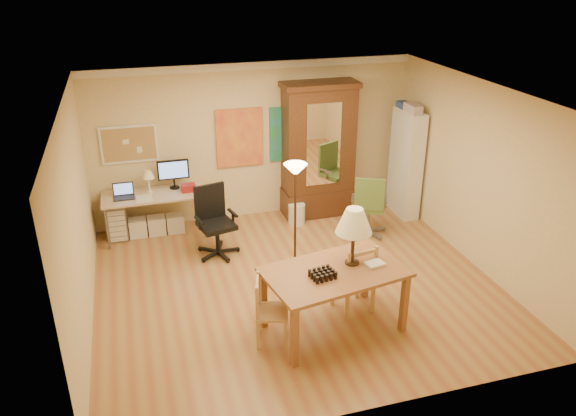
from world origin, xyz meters
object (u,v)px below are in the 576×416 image
object	(u,v)px
computer_desk	(157,209)
office_chair_green	(368,219)
armoire	(318,159)
dining_table	(342,256)
bookshelf	(406,164)
office_chair_black	(216,237)

from	to	relation	value
computer_desk	office_chair_green	distance (m)	3.48
armoire	computer_desk	bearing A→B (deg)	-178.34
dining_table	bookshelf	distance (m)	3.67
office_chair_black	armoire	world-z (taller)	armoire
computer_desk	bookshelf	world-z (taller)	bookshelf
bookshelf	dining_table	bearing A→B (deg)	-128.91
computer_desk	bookshelf	distance (m)	4.33
office_chair_green	bookshelf	bearing A→B (deg)	33.63
dining_table	bookshelf	world-z (taller)	bookshelf
dining_table	armoire	size ratio (longest dim) A/B	0.77
office_chair_green	office_chair_black	bearing A→B (deg)	179.06
computer_desk	armoire	size ratio (longest dim) A/B	0.69
office_chair_green	bookshelf	xyz separation A→B (m)	(0.95, 0.63, 0.65)
computer_desk	bookshelf	size ratio (longest dim) A/B	0.86
office_chair_black	armoire	bearing A→B (deg)	27.30
computer_desk	office_chair_black	distance (m)	1.26
office_chair_green	computer_desk	bearing A→B (deg)	163.47
dining_table	bookshelf	xyz separation A→B (m)	(2.31, 2.86, -0.05)
computer_desk	dining_table	bearing A→B (deg)	-58.36
office_chair_green	bookshelf	size ratio (longest dim) A/B	0.57
dining_table	office_chair_green	bearing A→B (deg)	58.64
armoire	bookshelf	distance (m)	1.54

